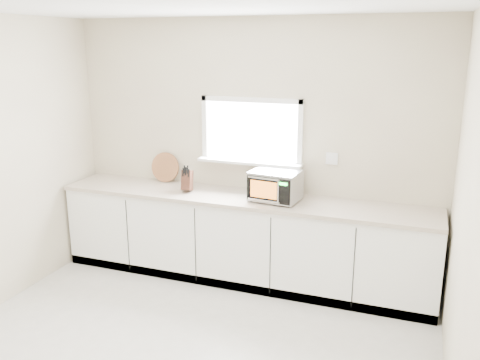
% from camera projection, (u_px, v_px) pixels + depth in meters
% --- Properties ---
extents(back_wall, '(4.00, 0.17, 2.70)m').
position_uv_depth(back_wall, '(252.00, 148.00, 5.35)').
color(back_wall, beige).
rests_on(back_wall, ground).
extents(cabinets, '(3.92, 0.60, 0.88)m').
position_uv_depth(cabinets, '(242.00, 240.00, 5.33)').
color(cabinets, white).
rests_on(cabinets, ground).
extents(countertop, '(3.92, 0.64, 0.04)m').
position_uv_depth(countertop, '(242.00, 198.00, 5.20)').
color(countertop, '#B7A497').
rests_on(countertop, cabinets).
extents(microwave, '(0.50, 0.43, 0.30)m').
position_uv_depth(microwave, '(275.00, 185.00, 5.02)').
color(microwave, black).
rests_on(microwave, countertop).
extents(knife_block, '(0.14, 0.22, 0.29)m').
position_uv_depth(knife_block, '(187.00, 180.00, 5.34)').
color(knife_block, '#4A261A').
rests_on(knife_block, countertop).
extents(cutting_board, '(0.33, 0.08, 0.33)m').
position_uv_depth(cutting_board, '(165.00, 167.00, 5.71)').
color(cutting_board, '#A06F3E').
rests_on(cutting_board, countertop).
extents(coffee_grinder, '(0.13, 0.13, 0.23)m').
position_uv_depth(coffee_grinder, '(258.00, 182.00, 5.31)').
color(coffee_grinder, '#A9ABB0').
rests_on(coffee_grinder, countertop).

